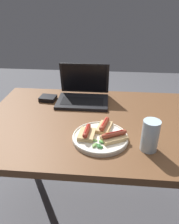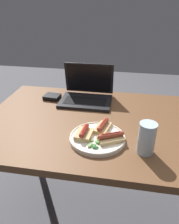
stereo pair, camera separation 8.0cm
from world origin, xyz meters
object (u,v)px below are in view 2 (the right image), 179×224
drinking_glass (147,138)px  external_drive (52,97)px  plate (97,138)px  laptop (87,95)px

drinking_glass → external_drive: (-0.55, 0.44, -0.06)m
drinking_glass → external_drive: size_ratio=1.34×
plate → external_drive: external_drive is taller
plate → laptop: bearing=107.3°
plate → external_drive: 0.52m
drinking_glass → external_drive: 0.71m
plate → external_drive: (-0.34, 0.39, 0.00)m
laptop → plate: size_ratio=1.21×
laptop → plate: (0.12, -0.40, -0.03)m
laptop → external_drive: 0.22m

